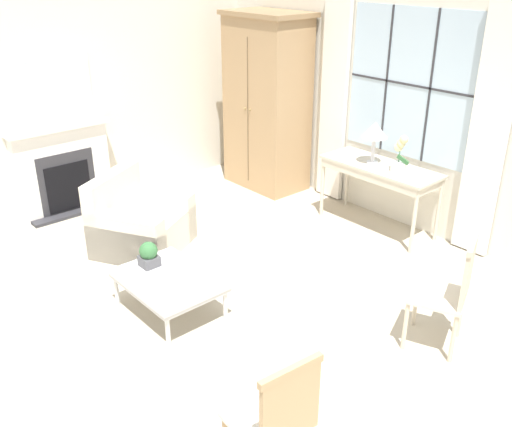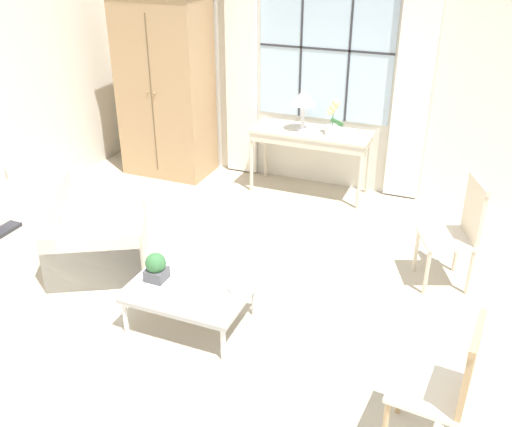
% 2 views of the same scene
% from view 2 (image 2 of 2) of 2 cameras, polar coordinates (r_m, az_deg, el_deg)
% --- Properties ---
extents(ground_plane, '(14.00, 14.00, 0.00)m').
position_cam_2_polar(ground_plane, '(4.95, -3.97, -9.85)').
color(ground_plane, '#B2A893').
extents(wall_back_windowed, '(7.20, 0.14, 2.80)m').
position_cam_2_polar(wall_back_windowed, '(6.97, 6.88, 13.87)').
color(wall_back_windowed, silver).
rests_on(wall_back_windowed, ground_plane).
extents(armoire, '(1.16, 0.73, 2.35)m').
position_cam_2_polar(armoire, '(7.42, -9.06, 12.75)').
color(armoire, tan).
rests_on(armoire, ground_plane).
extents(console_table, '(1.42, 0.55, 0.79)m').
position_cam_2_polar(console_table, '(6.84, 5.52, 7.58)').
color(console_table, beige).
rests_on(console_table, ground_plane).
extents(table_lamp, '(0.29, 0.29, 0.49)m').
position_cam_2_polar(table_lamp, '(6.70, 4.76, 11.40)').
color(table_lamp, silver).
rests_on(table_lamp, console_table).
extents(potted_orchid, '(0.22, 0.17, 0.42)m').
position_cam_2_polar(potted_orchid, '(6.66, 7.70, 9.26)').
color(potted_orchid, white).
rests_on(potted_orchid, console_table).
extents(armchair_upholstered, '(1.20, 1.23, 0.84)m').
position_cam_2_polar(armchair_upholstered, '(5.65, -15.91, -2.53)').
color(armchair_upholstered, beige).
rests_on(armchair_upholstered, ground_plane).
extents(side_chair_wooden, '(0.57, 0.57, 1.02)m').
position_cam_2_polar(side_chair_wooden, '(5.34, 19.67, -1.31)').
color(side_chair_wooden, beige).
rests_on(side_chair_wooden, ground_plane).
extents(accent_chair_wooden, '(0.48, 0.48, 0.98)m').
position_cam_2_polar(accent_chair_wooden, '(3.67, 18.61, -15.67)').
color(accent_chair_wooden, white).
rests_on(accent_chair_wooden, ground_plane).
extents(coffee_table, '(0.97, 0.70, 0.36)m').
position_cam_2_polar(coffee_table, '(4.67, -6.62, -7.66)').
color(coffee_table, silver).
rests_on(coffee_table, ground_plane).
extents(potted_plant_small, '(0.17, 0.17, 0.24)m').
position_cam_2_polar(potted_plant_small, '(4.70, -9.97, -5.28)').
color(potted_plant_small, '#4C4C51').
rests_on(potted_plant_small, coffee_table).
extents(pillar_candle, '(0.11, 0.11, 0.15)m').
position_cam_2_polar(pillar_candle, '(4.49, -2.02, -7.40)').
color(pillar_candle, silver).
rests_on(pillar_candle, coffee_table).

